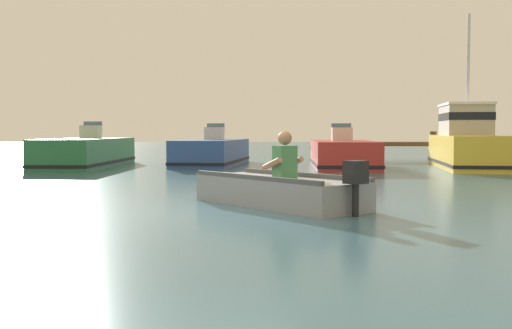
# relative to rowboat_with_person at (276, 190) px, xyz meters

# --- Properties ---
(ground_plane) EXTENTS (120.00, 120.00, 0.00)m
(ground_plane) POSITION_rel_rowboat_with_person_xyz_m (-0.94, -0.81, -0.25)
(ground_plane) COLOR #386070
(rowboat_with_person) EXTENTS (2.96, 3.16, 1.19)m
(rowboat_with_person) POSITION_rel_rowboat_with_person_xyz_m (0.00, 0.00, 0.00)
(rowboat_with_person) COLOR gray
(rowboat_with_person) RESTS_ON ground
(moored_boat_green) EXTENTS (2.09, 6.31, 1.52)m
(moored_boat_green) POSITION_rel_rowboat_with_person_xyz_m (-6.70, 10.63, 0.20)
(moored_boat_green) COLOR #287042
(moored_boat_green) RESTS_ON ground
(moored_boat_blue) EXTENTS (2.24, 5.41, 1.47)m
(moored_boat_blue) POSITION_rel_rowboat_with_person_xyz_m (-2.64, 11.90, 0.17)
(moored_boat_blue) COLOR #2D519E
(moored_boat_blue) RESTS_ON ground
(moored_boat_red) EXTENTS (2.04, 5.14, 1.45)m
(moored_boat_red) POSITION_rel_rowboat_with_person_xyz_m (1.84, 10.62, 0.17)
(moored_boat_red) COLOR #B72D28
(moored_boat_red) RESTS_ON ground
(moored_boat_yellow) EXTENTS (2.32, 6.07, 4.96)m
(moored_boat_yellow) POSITION_rel_rowboat_with_person_xyz_m (5.84, 10.74, 0.55)
(moored_boat_yellow) COLOR gold
(moored_boat_yellow) RESTS_ON ground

